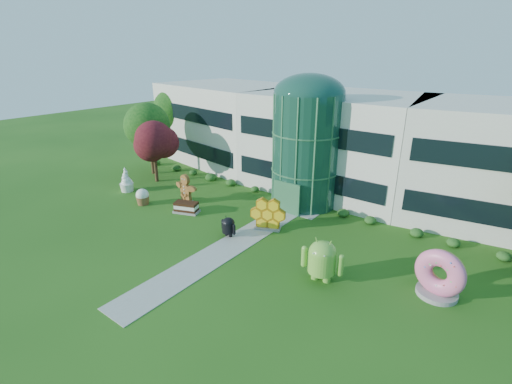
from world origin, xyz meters
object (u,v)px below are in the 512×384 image
Objects in this scene: donut at (441,273)px; gingerbread at (186,188)px; android_green at (322,258)px; android_black at (228,225)px.

gingerbread is (-21.75, 0.77, -0.10)m from donut.
android_black is (-8.26, 0.87, -0.66)m from android_green.
android_green is 1.04× the size of gingerbread.
android_green reaches higher than donut.
donut is at bearing 14.91° from android_black.
gingerbread is (-7.46, 2.63, 0.49)m from android_black.
donut is 21.76m from gingerbread.
android_green is at bearing -8.12° from gingerbread.
gingerbread is at bearing -172.22° from donut.
android_black is 7.93m from gingerbread.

